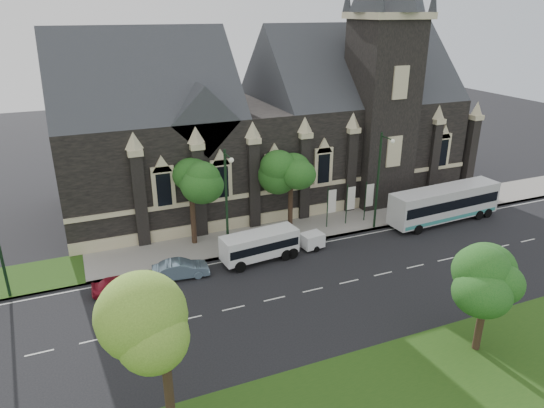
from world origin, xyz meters
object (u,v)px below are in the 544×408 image
tree_walk_left (192,180)px  street_lamp_near (380,176)px  tree_park_east (488,279)px  sedan (181,269)px  tree_walk_right (292,166)px  shuttle_bus (260,244)px  banner_flag_right (368,198)px  tree_park_near (166,318)px  tour_coach (445,203)px  street_lamp_mid (227,199)px  banner_flag_left (330,204)px  box_trailer (312,240)px  car_far_red (120,285)px  banner_flag_center (350,201)px

tree_walk_left → street_lamp_near: (15.80, -3.61, -0.62)m
tree_park_east → sedan: tree_park_east is taller
tree_walk_right → shuttle_bus: bearing=-135.1°
banner_flag_right → tree_park_near: bearing=-141.1°
tour_coach → sedan: 25.29m
tree_walk_left → shuttle_bus: (3.93, -5.06, -4.33)m
tree_walk_left → tour_coach: (22.72, -4.50, -3.90)m
tree_walk_left → street_lamp_mid: (1.80, -3.61, -0.62)m
tree_walk_left → banner_flag_left: (12.08, -1.70, -3.35)m
street_lamp_mid → tree_park_near: bearing=-116.1°
street_lamp_mid → banner_flag_left: (10.29, 1.91, -2.73)m
tree_park_near → sedan: size_ratio=2.05×
tree_park_near → tree_park_east: 18.04m
box_trailer → car_far_red: box_trailer is taller
street_lamp_near → car_far_red: bearing=-174.6°
tree_walk_left → shuttle_bus: size_ratio=1.20×
street_lamp_mid → car_far_red: street_lamp_mid is taller
banner_flag_center → banner_flag_right: 2.00m
tree_walk_right → shuttle_bus: 8.42m
street_lamp_near → car_far_red: (-22.81, -2.14, -4.47)m
banner_flag_center → shuttle_bus: (-10.15, -3.35, -0.98)m
tree_walk_right → shuttle_bus: (-5.08, -5.07, -4.42)m
shuttle_bus → tree_park_east: bearing=-67.5°
tree_park_near → tree_walk_left: tree_park_near is taller
tour_coach → box_trailer: size_ratio=4.35×
tree_park_east → banner_flag_left: bearing=89.7°
street_lamp_near → tree_walk_left: bearing=167.1°
sedan → street_lamp_near: bearing=-79.0°
banner_flag_left → sedan: bearing=-166.3°
street_lamp_near → sedan: 18.92m
banner_flag_left → banner_flag_center: bearing=0.0°
tree_park_near → box_trailer: size_ratio=3.20×
street_lamp_mid → shuttle_bus: street_lamp_mid is taller
tour_coach → banner_flag_right: bearing=153.7°
tree_park_near → tour_coach: bearing=27.6°
banner_flag_left → tour_coach: (10.64, -2.80, -0.55)m
banner_flag_left → sedan: banner_flag_left is taller
tree_park_east → tree_walk_left: (-11.97, 20.03, 1.12)m
banner_flag_right → shuttle_bus: size_ratio=0.63×
car_far_red → tree_park_east: bearing=-124.4°
tree_walk_right → tree_walk_left: tree_walk_right is taller
banner_flag_left → shuttle_bus: size_ratio=0.63×
tree_park_east → tour_coach: (10.75, 15.53, -2.79)m
tree_park_east → sedan: 21.06m
tour_coach → street_lamp_mid: bearing=174.1°
sedan → banner_flag_center: bearing=-72.0°
box_trailer → shuttle_bus: bearing=174.6°
banner_flag_center → shuttle_bus: bearing=-161.7°
tree_park_east → sedan: bearing=134.5°
banner_flag_center → banner_flag_right: size_ratio=1.00×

